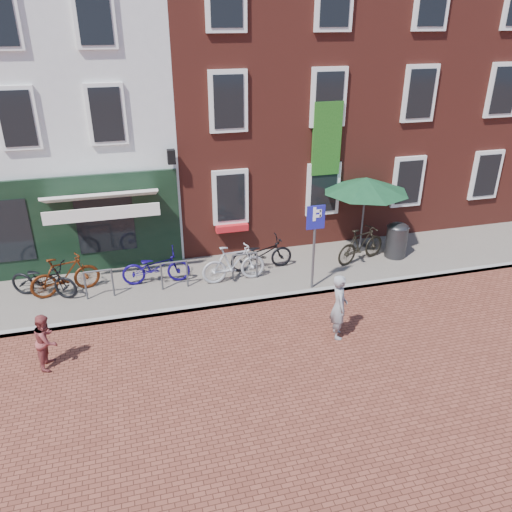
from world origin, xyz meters
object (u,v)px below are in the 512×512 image
object	(u,v)px
bicycle_0	(43,280)
bicycle_3	(234,264)
litter_bin	(397,238)
bicycle_4	(261,254)
bicycle_1	(65,275)
boy	(46,341)
parasol	(366,182)
bicycle_2	(156,267)
woman	(339,306)
bicycle_5	(361,245)
parking_sign	(315,233)

from	to	relation	value
bicycle_0	bicycle_3	size ratio (longest dim) A/B	1.03
litter_bin	bicycle_4	bearing A→B (deg)	176.56
litter_bin	bicycle_1	size ratio (longest dim) A/B	0.65
bicycle_0	boy	bearing A→B (deg)	-148.11
litter_bin	boy	world-z (taller)	litter_bin
parasol	bicycle_2	size ratio (longest dim) A/B	1.42
woman	bicycle_5	distance (m)	4.08
parasol	boy	distance (m)	10.06
litter_bin	bicycle_0	bearing A→B (deg)	178.87
litter_bin	bicycle_2	bearing A→B (deg)	178.50
boy	bicycle_3	size ratio (longest dim) A/B	0.70
parking_sign	woman	world-z (taller)	parking_sign
boy	bicycle_2	distance (m)	4.00
bicycle_1	bicycle_2	distance (m)	2.42
litter_bin	parking_sign	distance (m)	3.62
bicycle_5	parking_sign	bearing A→B (deg)	102.11
litter_bin	bicycle_1	distance (m)	9.81
bicycle_3	bicycle_5	size ratio (longest dim) A/B	1.00
litter_bin	woman	xyz separation A→B (m)	(-3.44, -3.45, 0.10)
bicycle_3	parasol	bearing A→B (deg)	-78.26
parking_sign	bicycle_4	distance (m)	2.16
bicycle_0	bicycle_3	bearing A→B (deg)	-70.47
bicycle_0	bicycle_1	distance (m)	0.56
boy	bicycle_4	xyz separation A→B (m)	(5.69, 3.11, -0.04)
boy	bicycle_1	distance (m)	3.07
bicycle_1	litter_bin	bearing A→B (deg)	-105.88
litter_bin	bicycle_5	size ratio (longest dim) A/B	0.65
bicycle_5	bicycle_1	bearing A→B (deg)	69.88
boy	bicycle_0	size ratio (longest dim) A/B	0.68
parasol	bicycle_1	distance (m)	9.20
bicycle_0	bicycle_5	xyz separation A→B (m)	(9.14, -0.23, 0.05)
boy	bicycle_4	size ratio (longest dim) A/B	0.68
parking_sign	bicycle_0	xyz separation A→B (m)	(-7.12, 1.43, -1.16)
bicycle_5	bicycle_3	bearing A→B (deg)	75.00
bicycle_1	bicycle_0	bearing A→B (deg)	76.82
litter_bin	parasol	world-z (taller)	parasol
bicycle_2	bicycle_5	bearing A→B (deg)	-88.30
bicycle_3	bicycle_5	distance (m)	4.05
boy	bicycle_5	xyz separation A→B (m)	(8.77, 2.82, 0.01)
bicycle_4	bicycle_5	world-z (taller)	bicycle_5
boy	litter_bin	bearing A→B (deg)	-63.93
bicycle_5	parasol	bearing A→B (deg)	-44.71
parasol	boy	world-z (taller)	parasol
woman	bicycle_1	size ratio (longest dim) A/B	0.89
boy	bicycle_4	world-z (taller)	boy
parasol	bicycle_0	bearing A→B (deg)	-176.18
parasol	woman	xyz separation A→B (m)	(-2.65, -4.29, -1.52)
bicycle_2	bicycle_1	bearing A→B (deg)	93.17
bicycle_3	bicycle_4	size ratio (longest dim) A/B	0.97
litter_bin	bicycle_5	world-z (taller)	litter_bin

